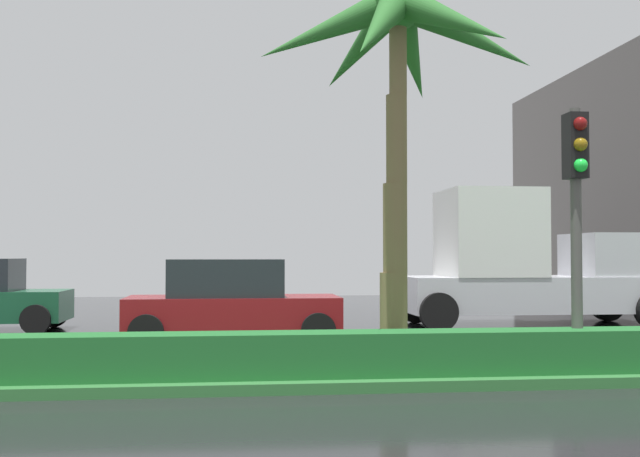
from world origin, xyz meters
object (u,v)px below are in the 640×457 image
car_in_traffic_third (231,303)px  box_truck_lead (526,265)px  palm_tree_centre_left (398,52)px  traffic_signal_median_right (576,189)px

car_in_traffic_third → box_truck_lead: (7.50, 3.09, 0.72)m
palm_tree_centre_left → traffic_signal_median_right: size_ratio=1.60×
palm_tree_centre_left → box_truck_lead: bearing=55.8°
palm_tree_centre_left → box_truck_lead: (4.91, 7.22, -3.44)m
palm_tree_centre_left → traffic_signal_median_right: palm_tree_centre_left is taller
palm_tree_centre_left → traffic_signal_median_right: (2.40, -1.07, -2.22)m
traffic_signal_median_right → box_truck_lead: bearing=73.2°
car_in_traffic_third → box_truck_lead: size_ratio=0.67×
car_in_traffic_third → traffic_signal_median_right: bearing=-46.2°
palm_tree_centre_left → car_in_traffic_third: 6.41m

